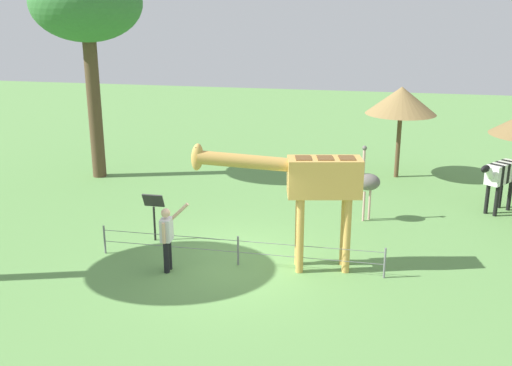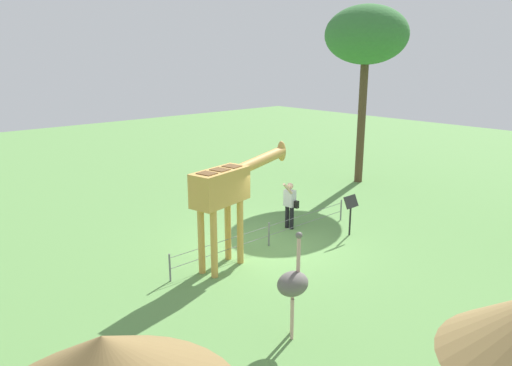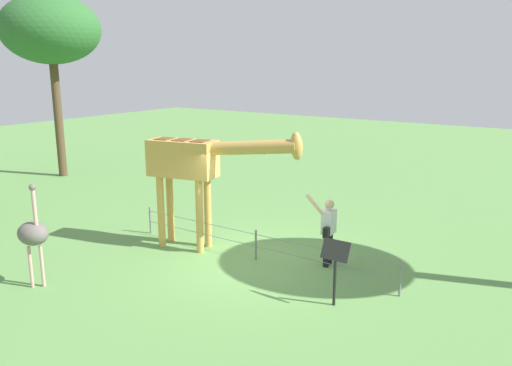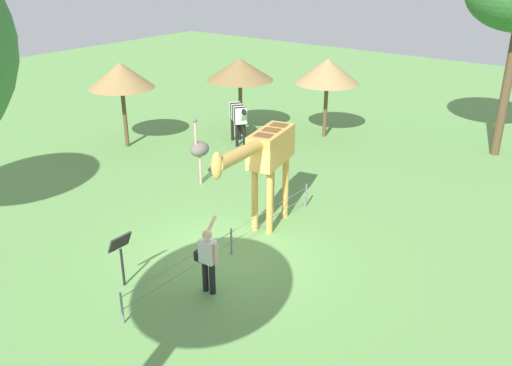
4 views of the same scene
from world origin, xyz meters
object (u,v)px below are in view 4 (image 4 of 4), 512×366
(zebra, at_px, (238,115))
(shade_hut_far, at_px, (327,71))
(shade_hut_aside, at_px, (121,76))
(ostrich, at_px, (199,149))
(info_sign, at_px, (121,249))
(visitor, at_px, (208,257))
(giraffe, at_px, (266,155))
(shade_hut_near, at_px, (240,70))

(zebra, distance_m, shade_hut_far, 3.98)
(zebra, distance_m, shade_hut_aside, 4.71)
(ostrich, distance_m, info_sign, 6.16)
(visitor, distance_m, shade_hut_aside, 10.92)
(giraffe, xyz_separation_m, zebra, (-5.16, -5.14, -1.00))
(visitor, bearing_deg, shade_hut_near, -144.70)
(zebra, bearing_deg, shade_hut_aside, -48.48)
(info_sign, bearing_deg, visitor, 120.02)
(shade_hut_aside, bearing_deg, ostrich, 78.88)
(visitor, relative_size, shade_hut_aside, 0.51)
(visitor, relative_size, ostrich, 0.75)
(visitor, bearing_deg, ostrich, -135.52)
(info_sign, bearing_deg, ostrich, -153.85)
(shade_hut_near, xyz_separation_m, shade_hut_aside, (3.93, -2.60, 0.08))
(zebra, distance_m, ostrich, 4.15)
(zebra, relative_size, shade_hut_near, 0.52)
(shade_hut_aside, distance_m, info_sign, 10.10)
(giraffe, distance_m, shade_hut_near, 8.51)
(shade_hut_near, height_order, shade_hut_aside, shade_hut_aside)
(giraffe, height_order, zebra, giraffe)
(giraffe, bearing_deg, zebra, -135.15)
(shade_hut_aside, bearing_deg, shade_hut_far, 136.37)
(ostrich, relative_size, info_sign, 1.70)
(ostrich, height_order, shade_hut_aside, shade_hut_aside)
(shade_hut_aside, bearing_deg, zebra, 131.52)
(ostrich, bearing_deg, visitor, 44.48)
(shade_hut_near, distance_m, shade_hut_aside, 4.71)
(visitor, relative_size, shade_hut_far, 0.52)
(giraffe, bearing_deg, shade_hut_near, -136.54)
(shade_hut_far, bearing_deg, giraffe, 19.75)
(giraffe, bearing_deg, shade_hut_far, -160.25)
(zebra, distance_m, info_sign, 10.31)
(zebra, xyz_separation_m, info_sign, (9.40, 4.22, -0.21))
(ostrich, distance_m, shade_hut_aside, 5.17)
(shade_hut_near, height_order, info_sign, shade_hut_near)
(visitor, bearing_deg, giraffe, -165.87)
(ostrich, relative_size, shade_hut_near, 0.71)
(ostrich, xyz_separation_m, shade_hut_near, (-4.87, -2.21, 1.55))
(giraffe, height_order, visitor, giraffe)
(visitor, height_order, shade_hut_far, shade_hut_far)
(shade_hut_near, distance_m, shade_hut_far, 3.50)
(shade_hut_near, relative_size, shade_hut_far, 0.98)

